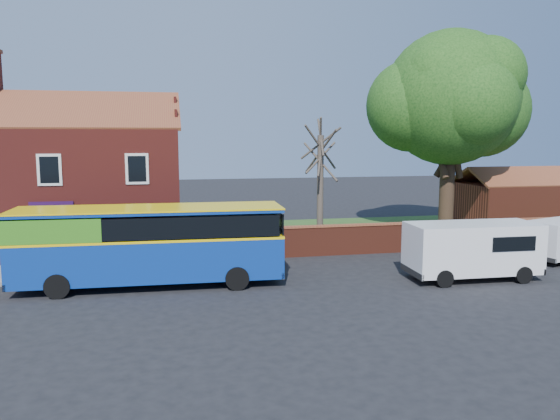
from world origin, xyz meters
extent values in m
plane|color=black|center=(0.00, 0.00, 0.00)|extent=(120.00, 120.00, 0.00)
cube|color=gray|center=(-7.00, 5.75, 0.06)|extent=(18.00, 3.50, 0.12)
cube|color=slate|center=(-7.00, 4.00, 0.07)|extent=(18.00, 0.15, 0.14)
cube|color=#426B28|center=(13.00, 13.00, 0.02)|extent=(26.00, 12.00, 0.04)
cube|color=maroon|center=(-7.00, 11.50, 3.25)|extent=(12.00, 8.00, 6.50)
cube|color=brown|center=(-7.00, 9.50, 7.50)|extent=(12.30, 4.08, 2.16)
cube|color=brown|center=(-7.00, 13.50, 7.50)|extent=(12.30, 4.08, 2.16)
cube|color=black|center=(-7.00, 7.47, 4.60)|extent=(1.10, 0.06, 1.50)
cube|color=#4C0F19|center=(-7.00, 7.45, 1.10)|extent=(0.95, 0.04, 2.10)
cube|color=silver|center=(-7.00, 7.47, 1.15)|extent=(1.20, 0.06, 2.30)
cube|color=#290D3A|center=(-7.00, 7.44, 2.80)|extent=(2.00, 0.06, 0.60)
cube|color=maroon|center=(13.00, 7.00, 0.75)|extent=(22.00, 0.30, 1.50)
cube|color=brown|center=(13.00, 7.00, 1.55)|extent=(22.00, 0.38, 0.10)
cube|color=maroon|center=(22.00, 13.00, 1.50)|extent=(8.00, 5.00, 3.00)
cube|color=brown|center=(22.00, 11.75, 3.55)|extent=(8.20, 2.56, 1.24)
cube|color=brown|center=(22.00, 14.25, 3.55)|extent=(8.20, 2.56, 1.24)
cube|color=#0D3698|center=(-2.33, 2.84, 1.23)|extent=(10.83, 3.01, 1.71)
cube|color=yellow|center=(-2.33, 2.84, 2.09)|extent=(10.85, 3.03, 0.10)
cube|color=black|center=(-2.33, 2.84, 2.60)|extent=(10.40, 3.02, 0.85)
cube|color=#409420|center=(-5.87, 2.95, 2.60)|extent=(3.74, 2.84, 0.91)
cube|color=#0D3698|center=(-2.33, 2.84, 3.17)|extent=(10.83, 3.01, 0.14)
cube|color=yellow|center=(-2.33, 2.84, 3.25)|extent=(10.87, 3.06, 0.06)
cylinder|color=black|center=(-5.80, 1.69, 0.48)|extent=(0.98, 0.31, 0.97)
cylinder|color=black|center=(-5.73, 4.21, 0.48)|extent=(0.98, 0.31, 0.97)
cylinder|color=black|center=(1.07, 1.48, 0.48)|extent=(0.98, 0.31, 0.97)
cylinder|color=black|center=(1.15, 4.00, 0.48)|extent=(0.98, 0.31, 0.97)
cube|color=white|center=(11.27, 1.12, 1.39)|extent=(5.64, 2.40, 2.12)
cube|color=black|center=(13.78, 1.05, 1.73)|extent=(0.14, 1.90, 0.84)
cube|color=black|center=(14.02, 1.04, 0.45)|extent=(0.17, 2.23, 0.27)
cylinder|color=black|center=(9.46, 0.12, 0.37)|extent=(0.74, 0.24, 0.74)
cylinder|color=black|center=(9.52, 2.23, 0.37)|extent=(0.74, 0.24, 0.74)
cylinder|color=black|center=(13.03, 0.02, 0.37)|extent=(0.74, 0.24, 0.74)
cylinder|color=black|center=(13.09, 2.13, 0.37)|extent=(0.74, 0.24, 0.74)
cylinder|color=black|center=(16.31, 3.90, 0.31)|extent=(0.65, 0.40, 0.61)
cylinder|color=black|center=(15.41, 11.07, 2.60)|extent=(0.90, 0.90, 5.20)
sphere|color=#467F27|center=(15.41, 11.07, 8.48)|extent=(8.14, 8.14, 8.14)
sphere|color=#467F27|center=(17.78, 11.53, 7.80)|extent=(5.88, 5.88, 5.88)
sphere|color=#467F27|center=(13.26, 11.75, 8.03)|extent=(5.65, 5.65, 5.65)
cylinder|color=#4C4238|center=(6.68, 9.05, 3.11)|extent=(0.36, 0.36, 6.23)
cylinder|color=#4C4238|center=(6.68, 9.05, 5.34)|extent=(0.37, 3.04, 2.45)
cylinder|color=#4C4238|center=(6.68, 9.05, 5.12)|extent=(1.59, 2.24, 2.24)
cylinder|color=#4C4238|center=(6.68, 9.05, 5.56)|extent=(2.55, 1.17, 2.48)
camera|label=1|loc=(-1.56, -19.84, 6.15)|focal=35.00mm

